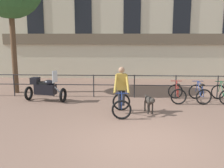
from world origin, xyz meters
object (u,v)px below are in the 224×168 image
object	(u,v)px
parked_bicycle_mid_right	(223,94)
parked_motorcycle	(45,89)
parked_bicycle_mid_left	(200,94)
cyclist_with_bike	(121,93)
parked_bicycle_near_lamp	(177,93)
dog	(149,101)

from	to	relation	value
parked_bicycle_mid_right	parked_motorcycle	bearing A→B (deg)	2.30
parked_bicycle_mid_left	cyclist_with_bike	bearing A→B (deg)	27.21
cyclist_with_bike	parked_bicycle_mid_left	xyz separation A→B (m)	(3.34, 1.93, -0.41)
parked_motorcycle	parked_bicycle_mid_right	bearing A→B (deg)	-77.63
parked_motorcycle	parked_bicycle_near_lamp	world-z (taller)	parked_motorcycle
parked_motorcycle	parked_bicycle_mid_right	distance (m)	7.64
dog	parked_bicycle_mid_right	xyz separation A→B (m)	(3.29, 1.81, -0.10)
parked_bicycle_near_lamp	parked_bicycle_mid_right	bearing A→B (deg)	-176.44
parked_bicycle_near_lamp	parked_motorcycle	bearing A→B (deg)	5.91
dog	parked_bicycle_mid_left	xyz separation A→B (m)	(2.32, 1.81, -0.10)
parked_bicycle_mid_right	cyclist_with_bike	bearing A→B (deg)	24.71
cyclist_with_bike	parked_motorcycle	size ratio (longest dim) A/B	0.93
parked_motorcycle	parked_bicycle_mid_right	size ratio (longest dim) A/B	1.64
dog	cyclist_with_bike	bearing A→B (deg)	174.27
parked_motorcycle	parked_bicycle_mid_left	distance (m)	6.67
parked_bicycle_near_lamp	parked_bicycle_mid_left	size ratio (longest dim) A/B	1.01
parked_bicycle_mid_left	parked_bicycle_mid_right	xyz separation A→B (m)	(0.97, -0.00, 0.00)
cyclist_with_bike	parked_bicycle_mid_left	world-z (taller)	cyclist_with_bike
parked_bicycle_mid_left	parked_bicycle_mid_right	distance (m)	0.97
dog	parked_bicycle_mid_left	size ratio (longest dim) A/B	0.86
cyclist_with_bike	parked_bicycle_mid_right	distance (m)	4.74
cyclist_with_bike	dog	world-z (taller)	cyclist_with_bike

